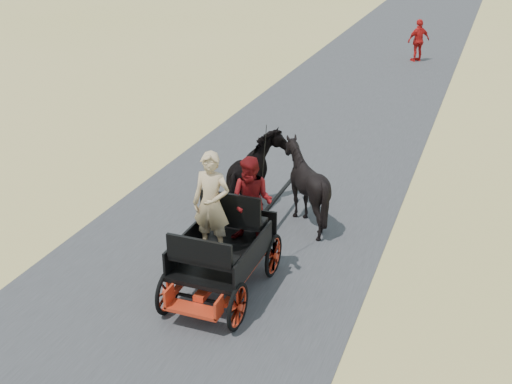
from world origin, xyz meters
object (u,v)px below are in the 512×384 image
(carriage, at_px, (223,273))
(horse_left, at_px, (255,177))
(pedestrian, at_px, (418,40))
(horse_right, at_px, (305,185))

(carriage, xyz_separation_m, horse_left, (-0.55, 3.00, 0.49))
(carriage, distance_m, horse_left, 3.09)
(pedestrian, bearing_deg, carriage, 45.11)
(horse_right, bearing_deg, carriage, 79.61)
(horse_right, bearing_deg, pedestrian, -90.58)
(horse_left, relative_size, pedestrian, 1.16)
(horse_left, bearing_deg, carriage, 100.39)
(horse_left, height_order, pedestrian, pedestrian)
(pedestrian, bearing_deg, horse_left, 42.69)
(carriage, height_order, horse_right, horse_right)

